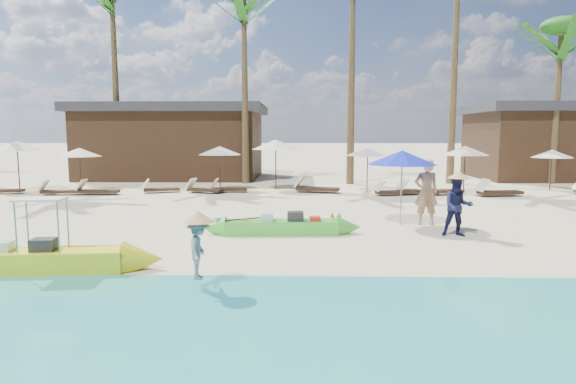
{
  "coord_description": "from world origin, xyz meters",
  "views": [
    {
      "loc": [
        -0.46,
        -11.11,
        2.63
      ],
      "look_at": [
        -0.79,
        2.0,
        1.03
      ],
      "focal_mm": 30.0,
      "sensor_mm": 36.0,
      "label": 1
    }
  ],
  "objects_px": {
    "yellow_canoe": "(33,260)",
    "blue_umbrella": "(402,158)",
    "tourist": "(426,192)",
    "green_canoe": "(281,227)"
  },
  "relations": [
    {
      "from": "blue_umbrella",
      "to": "green_canoe",
      "type": "bearing_deg",
      "value": -158.08
    },
    {
      "from": "yellow_canoe",
      "to": "tourist",
      "type": "distance_m",
      "value": 10.05
    },
    {
      "from": "yellow_canoe",
      "to": "blue_umbrella",
      "type": "bearing_deg",
      "value": 25.47
    },
    {
      "from": "tourist",
      "to": "blue_umbrella",
      "type": "xyz_separation_m",
      "value": [
        -0.72,
        -0.03,
        0.99
      ]
    },
    {
      "from": "yellow_canoe",
      "to": "tourist",
      "type": "relative_size",
      "value": 2.87
    },
    {
      "from": "green_canoe",
      "to": "tourist",
      "type": "height_order",
      "value": "tourist"
    },
    {
      "from": "green_canoe",
      "to": "yellow_canoe",
      "type": "relative_size",
      "value": 0.86
    },
    {
      "from": "green_canoe",
      "to": "tourist",
      "type": "bearing_deg",
      "value": 16.01
    },
    {
      "from": "green_canoe",
      "to": "tourist",
      "type": "distance_m",
      "value": 4.4
    },
    {
      "from": "yellow_canoe",
      "to": "blue_umbrella",
      "type": "distance_m",
      "value": 9.55
    }
  ]
}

